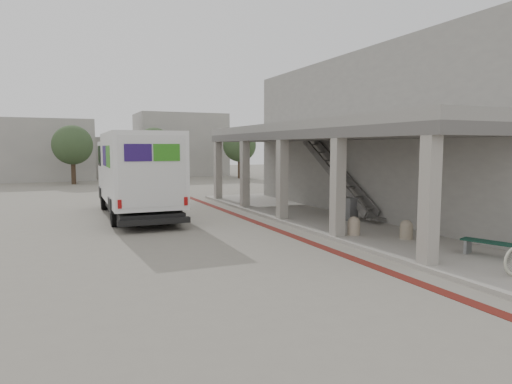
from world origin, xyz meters
name	(u,v)px	position (x,y,z in m)	size (l,w,h in m)	color
ground	(288,248)	(0.00, 0.00, 0.00)	(120.00, 120.00, 0.00)	slate
bike_lane_stripe	(286,234)	(1.00, 2.00, 0.01)	(0.35, 40.00, 0.01)	#551711
sidewalk	(393,235)	(4.00, 0.00, 0.06)	(4.40, 28.00, 0.12)	gray
transit_building	(377,139)	(6.83, 4.50, 3.40)	(7.60, 17.00, 7.00)	gray
distant_backdrop	(93,150)	(-2.84, 35.89, 2.70)	(28.00, 10.00, 6.50)	gray
tree_left	(72,145)	(-5.00, 28.00, 3.18)	(3.20, 3.20, 4.80)	#38281C
tree_mid	(154,145)	(2.00, 30.00, 3.18)	(3.20, 3.20, 4.80)	#38281C
tree_right	(240,145)	(10.00, 29.00, 3.18)	(3.20, 3.20, 4.80)	#38281C
fedex_truck	(137,173)	(-3.11, 8.19, 1.93)	(2.82, 8.54, 3.62)	black
bench	(497,247)	(4.22, -3.79, 0.42)	(0.97, 1.82, 0.42)	gray
bollard_near	(406,229)	(3.82, -0.84, 0.42)	(0.40, 0.40, 0.60)	gray
bollard_far	(354,226)	(2.67, 0.37, 0.43)	(0.41, 0.41, 0.62)	gray
utility_cabinet	(350,209)	(4.30, 2.90, 0.58)	(0.41, 0.55, 0.91)	slate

